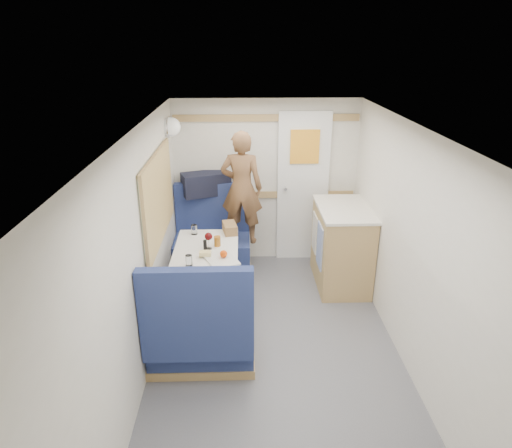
{
  "coord_description": "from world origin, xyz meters",
  "views": [
    {
      "loc": [
        -0.29,
        -3.07,
        2.62
      ],
      "look_at": [
        -0.16,
        0.9,
        1.01
      ],
      "focal_mm": 32.0,
      "sensor_mm": 36.0,
      "label": 1
    }
  ],
  "objects_px": {
    "tray": "(221,259)",
    "orange_fruit": "(224,254)",
    "tumbler_mid": "(194,230)",
    "wine_glass": "(208,237)",
    "dome_light": "(171,127)",
    "galley_counter": "(341,246)",
    "cheese_block": "(205,253)",
    "pepper_grinder": "(205,245)",
    "dinette_table": "(207,262)",
    "bench_near": "(201,336)",
    "bench_far": "(213,249)",
    "person": "(242,188)",
    "duffel_bag": "(206,184)",
    "bread_loaf": "(230,228)",
    "tumbler_left": "(189,260)",
    "beer_glass": "(217,241)"
  },
  "relations": [
    {
      "from": "tray",
      "to": "orange_fruit",
      "type": "xyz_separation_m",
      "value": [
        0.02,
        0.03,
        0.04
      ]
    },
    {
      "from": "tumbler_mid",
      "to": "wine_glass",
      "type": "bearing_deg",
      "value": -64.23
    },
    {
      "from": "dome_light",
      "to": "galley_counter",
      "type": "distance_m",
      "value": 2.28
    },
    {
      "from": "dome_light",
      "to": "orange_fruit",
      "type": "bearing_deg",
      "value": -62.66
    },
    {
      "from": "cheese_block",
      "to": "pepper_grinder",
      "type": "bearing_deg",
      "value": 94.6
    },
    {
      "from": "dinette_table",
      "to": "wine_glass",
      "type": "height_order",
      "value": "wine_glass"
    },
    {
      "from": "dome_light",
      "to": "galley_counter",
      "type": "relative_size",
      "value": 0.22
    },
    {
      "from": "dinette_table",
      "to": "bench_near",
      "type": "relative_size",
      "value": 0.88
    },
    {
      "from": "bench_far",
      "to": "tumbler_mid",
      "type": "distance_m",
      "value": 0.72
    },
    {
      "from": "dinette_table",
      "to": "bench_near",
      "type": "height_order",
      "value": "bench_near"
    },
    {
      "from": "person",
      "to": "tray",
      "type": "height_order",
      "value": "person"
    },
    {
      "from": "bench_far",
      "to": "dome_light",
      "type": "relative_size",
      "value": 5.25
    },
    {
      "from": "dinette_table",
      "to": "duffel_bag",
      "type": "height_order",
      "value": "duffel_bag"
    },
    {
      "from": "tray",
      "to": "tumbler_mid",
      "type": "distance_m",
      "value": 0.69
    },
    {
      "from": "person",
      "to": "orange_fruit",
      "type": "distance_m",
      "value": 1.07
    },
    {
      "from": "duffel_bag",
      "to": "dome_light",
      "type": "bearing_deg",
      "value": -159.7
    },
    {
      "from": "bench_near",
      "to": "cheese_block",
      "type": "height_order",
      "value": "bench_near"
    },
    {
      "from": "dinette_table",
      "to": "bench_far",
      "type": "relative_size",
      "value": 0.88
    },
    {
      "from": "wine_glass",
      "to": "bread_loaf",
      "type": "relative_size",
      "value": 0.7
    },
    {
      "from": "dinette_table",
      "to": "bench_near",
      "type": "distance_m",
      "value": 0.9
    },
    {
      "from": "dome_light",
      "to": "wine_glass",
      "type": "relative_size",
      "value": 1.19
    },
    {
      "from": "dinette_table",
      "to": "wine_glass",
      "type": "distance_m",
      "value": 0.28
    },
    {
      "from": "bread_loaf",
      "to": "tumbler_mid",
      "type": "bearing_deg",
      "value": -174.72
    },
    {
      "from": "person",
      "to": "wine_glass",
      "type": "relative_size",
      "value": 7.61
    },
    {
      "from": "tumbler_left",
      "to": "tumbler_mid",
      "type": "bearing_deg",
      "value": 91.58
    },
    {
      "from": "bench_far",
      "to": "beer_glass",
      "type": "height_order",
      "value": "bench_far"
    },
    {
      "from": "tumbler_left",
      "to": "tray",
      "type": "bearing_deg",
      "value": 18.07
    },
    {
      "from": "dome_light",
      "to": "tray",
      "type": "height_order",
      "value": "dome_light"
    },
    {
      "from": "duffel_bag",
      "to": "cheese_block",
      "type": "relative_size",
      "value": 5.0
    },
    {
      "from": "bench_far",
      "to": "cheese_block",
      "type": "height_order",
      "value": "bench_far"
    },
    {
      "from": "dome_light",
      "to": "beer_glass",
      "type": "relative_size",
      "value": 1.97
    },
    {
      "from": "tray",
      "to": "cheese_block",
      "type": "relative_size",
      "value": 3.02
    },
    {
      "from": "tumbler_left",
      "to": "tumbler_mid",
      "type": "relative_size",
      "value": 0.98
    },
    {
      "from": "cheese_block",
      "to": "tumbler_mid",
      "type": "bearing_deg",
      "value": 105.72
    },
    {
      "from": "bench_far",
      "to": "orange_fruit",
      "type": "xyz_separation_m",
      "value": [
        0.18,
        -1.12,
        0.47
      ]
    },
    {
      "from": "bench_near",
      "to": "dome_light",
      "type": "bearing_deg",
      "value": 102.82
    },
    {
      "from": "person",
      "to": "wine_glass",
      "type": "distance_m",
      "value": 0.88
    },
    {
      "from": "duffel_bag",
      "to": "tumbler_left",
      "type": "bearing_deg",
      "value": -111.89
    },
    {
      "from": "beer_glass",
      "to": "pepper_grinder",
      "type": "relative_size",
      "value": 1.07
    },
    {
      "from": "dome_light",
      "to": "wine_glass",
      "type": "distance_m",
      "value": 1.33
    },
    {
      "from": "cheese_block",
      "to": "tumbler_left",
      "type": "bearing_deg",
      "value": -128.71
    },
    {
      "from": "bench_far",
      "to": "tray",
      "type": "relative_size",
      "value": 3.15
    },
    {
      "from": "dinette_table",
      "to": "beer_glass",
      "type": "relative_size",
      "value": 9.05
    },
    {
      "from": "beer_glass",
      "to": "bread_loaf",
      "type": "distance_m",
      "value": 0.36
    },
    {
      "from": "wine_glass",
      "to": "bench_near",
      "type": "bearing_deg",
      "value": -92.01
    },
    {
      "from": "bench_near",
      "to": "pepper_grinder",
      "type": "distance_m",
      "value": 0.95
    },
    {
      "from": "person",
      "to": "tumbler_left",
      "type": "relative_size",
      "value": 12.62
    },
    {
      "from": "person",
      "to": "tray",
      "type": "relative_size",
      "value": 3.84
    },
    {
      "from": "beer_glass",
      "to": "bread_loaf",
      "type": "relative_size",
      "value": 0.43
    },
    {
      "from": "orange_fruit",
      "to": "cheese_block",
      "type": "xyz_separation_m",
      "value": [
        -0.17,
        0.05,
        -0.02
      ]
    }
  ]
}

